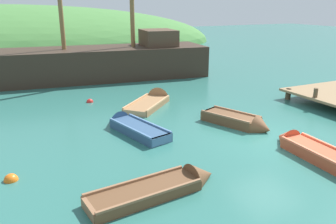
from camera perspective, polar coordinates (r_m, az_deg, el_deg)
The scene contains 9 objects.
ground_plane at distance 13.60m, azimuth 16.55°, elevation -4.37°, with size 120.00×120.00×0.00m, color #2D6B60.
sailing_ship at distance 24.12m, azimuth -10.28°, elevation 7.55°, with size 16.78×5.59×13.80m.
rowboat_outer_left at distance 9.61m, azimuth -0.62°, elevation -12.60°, with size 3.92×1.40×0.95m.
rowboat_far at distance 13.97m, azimuth -6.05°, elevation -2.61°, with size 1.81×3.71×0.96m.
rowboat_portside at distance 12.73m, azimuth 22.37°, elevation -5.91°, with size 1.08×3.32×0.95m.
rowboat_near_dock at distance 14.72m, azimuth 11.79°, elevation -1.71°, with size 2.07×3.21×0.99m.
rowboat_center at distance 17.65m, azimuth -2.53°, elevation 1.66°, with size 3.51×3.47×1.21m.
buoy_orange at distance 11.15m, azimuth -24.67°, elevation -10.32°, with size 0.41×0.41×0.41m, color orange.
buoy_red at distance 18.37m, azimuth -12.88°, elevation 1.62°, with size 0.36×0.36×0.36m, color red.
Camera 1 is at (-8.71, -9.22, 4.92)m, focal length 36.58 mm.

